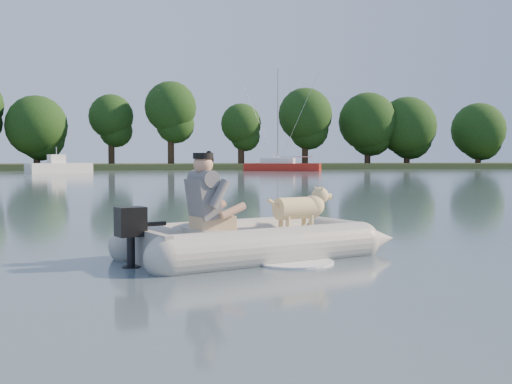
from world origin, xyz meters
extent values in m
plane|color=slate|center=(0.00, 0.00, 0.00)|extent=(160.00, 160.00, 0.00)
cube|color=#47512D|center=(0.00, 62.00, 0.25)|extent=(160.00, 12.00, 0.70)
cylinder|color=#332316|center=(-9.90, 61.33, 1.47)|extent=(0.70, 0.70, 2.94)
sphere|color=#1F4517|center=(-9.90, 61.33, 4.49)|extent=(6.27, 6.27, 6.27)
cylinder|color=#332316|center=(-2.42, 61.95, 1.84)|extent=(0.70, 0.70, 3.67)
sphere|color=#1F4517|center=(-2.42, 61.95, 5.61)|extent=(4.69, 4.69, 4.69)
cylinder|color=#332316|center=(3.70, 60.15, 2.15)|extent=(0.70, 0.70, 4.29)
sphere|color=#1F4517|center=(3.70, 60.15, 6.56)|extent=(5.43, 5.43, 5.43)
cylinder|color=#332316|center=(11.30, 60.43, 1.61)|extent=(0.70, 0.70, 3.21)
sphere|color=#1F4517|center=(11.30, 60.43, 4.91)|extent=(4.41, 4.41, 4.41)
cylinder|color=#332316|center=(18.70, 61.04, 1.97)|extent=(0.70, 0.70, 3.94)
sphere|color=#1F4517|center=(18.70, 61.04, 6.02)|extent=(6.03, 6.03, 6.03)
cylinder|color=#332316|center=(26.27, 61.31, 1.76)|extent=(0.70, 0.70, 3.52)
sphere|color=#1F4517|center=(26.27, 61.31, 5.37)|extent=(6.68, 6.68, 6.68)
cylinder|color=#332316|center=(31.05, 61.08, 1.61)|extent=(0.70, 0.70, 3.21)
sphere|color=#1F4517|center=(31.05, 61.08, 4.91)|extent=(6.79, 6.79, 6.79)
cylinder|color=#332316|center=(40.05, 60.78, 1.48)|extent=(0.70, 0.70, 2.96)
sphere|color=#1F4517|center=(40.05, 60.78, 4.53)|extent=(6.40, 6.40, 6.40)
cube|color=#A51D12|center=(13.37, 50.76, 0.27)|extent=(7.37, 4.84, 0.89)
cube|color=white|center=(12.96, 50.94, 0.93)|extent=(3.50, 2.73, 0.53)
cylinder|color=#A5A5AA|center=(12.96, 50.94, 5.16)|extent=(0.14, 0.14, 8.90)
camera|label=1|loc=(-2.24, -7.80, 1.29)|focal=45.00mm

